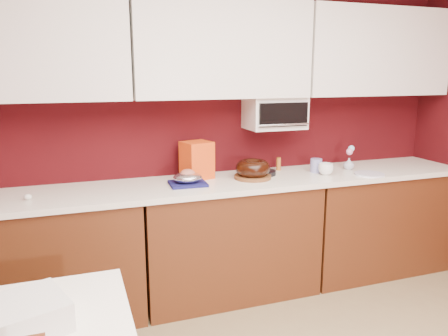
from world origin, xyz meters
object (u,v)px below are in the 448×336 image
toaster_oven (275,113)px  pandoro_box (197,160)px  flower_vase (349,163)px  bundt_cake (253,168)px  foil_ham_nest (188,177)px  coffee_mug (326,168)px  newspaper_stack (19,317)px  blue_jar (316,165)px

toaster_oven → pandoro_box: toaster_oven is taller
flower_vase → pandoro_box: bearing=174.9°
bundt_cake → foil_ham_nest: (-0.51, -0.03, -0.02)m
toaster_oven → flower_vase: toaster_oven is taller
coffee_mug → flower_vase: (0.29, 0.11, -0.00)m
foil_ham_nest → newspaper_stack: 1.66m
toaster_oven → foil_ham_nest: (-0.77, -0.20, -0.42)m
pandoro_box → newspaper_stack: size_ratio=0.87×
coffee_mug → blue_jar: bearing=102.3°
toaster_oven → coffee_mug: toaster_oven is taller
coffee_mug → blue_jar: (-0.02, 0.11, -0.00)m
pandoro_box → flower_vase: size_ratio=2.63×
toaster_oven → blue_jar: (0.31, -0.14, -0.42)m
foil_ham_nest → blue_jar: size_ratio=1.90×
bundt_cake → pandoro_box: size_ratio=0.93×
toaster_oven → bundt_cake: bearing=-146.1°
pandoro_box → toaster_oven: bearing=-14.7°
foil_ham_nest → toaster_oven: bearing=14.4°
foil_ham_nest → blue_jar: (1.08, 0.06, 0.00)m
flower_vase → newspaper_stack: (-2.38, -1.39, -0.15)m
coffee_mug → blue_jar: 0.11m
pandoro_box → blue_jar: size_ratio=2.55×
coffee_mug → blue_jar: size_ratio=1.01×
bundt_cake → foil_ham_nest: 0.52m
foil_ham_nest → pandoro_box: size_ratio=0.74×
toaster_oven → newspaper_stack: bearing=-139.1°
blue_jar → coffee_mug: bearing=-77.7°
bundt_cake → newspaper_stack: bundt_cake is taller
pandoro_box → flower_vase: bearing=-21.5°
bundt_cake → coffee_mug: size_ratio=2.35×
pandoro_box → flower_vase: (1.28, -0.11, -0.09)m
flower_vase → foil_ham_nest: bearing=-177.4°
foil_ham_nest → coffee_mug: 1.11m
blue_jar → bundt_cake: bearing=-176.8°
foil_ham_nest → pandoro_box: pandoro_box is taller
foil_ham_nest → newspaper_stack: foil_ham_nest is taller
foil_ham_nest → coffee_mug: size_ratio=1.89×
toaster_oven → foil_ham_nest: 0.90m
pandoro_box → foil_ham_nest: bearing=-140.4°
coffee_mug → newspaper_stack: coffee_mug is taller
toaster_oven → flower_vase: 0.77m
bundt_cake → coffee_mug: bearing=-7.2°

